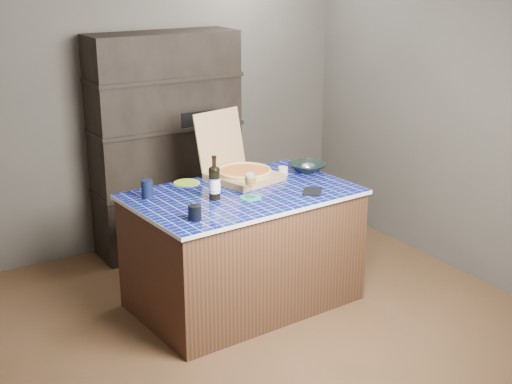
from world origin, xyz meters
TOP-DOWN VIEW (x-y plane):
  - room at (0.00, 0.00)m, footprint 3.50×3.50m
  - shelving_unit at (0.00, 1.53)m, footprint 1.20×0.41m
  - kitchen_island at (0.01, 0.31)m, footprint 1.57×1.06m
  - pizza_box at (0.15, 0.57)m, footprint 0.53×0.60m
  - mead_bottle at (-0.22, 0.28)m, footprint 0.08×0.08m
  - teal_trivet at (-0.01, 0.18)m, footprint 0.14×0.14m
  - wine_glass at (-0.01, 0.18)m, footprint 0.08×0.08m
  - tumbler at (-0.51, 0.00)m, footprint 0.08×0.08m
  - dvd_case at (0.41, 0.06)m, footprint 0.20×0.21m
  - bowl at (0.67, 0.48)m, footprint 0.31×0.31m
  - foil_contents at (0.67, 0.48)m, footprint 0.12×0.10m
  - white_jar at (0.46, 0.50)m, footprint 0.07×0.07m
  - navy_cup at (-0.59, 0.54)m, footprint 0.08×0.08m
  - green_trivet at (-0.23, 0.69)m, footprint 0.19×0.19m

SIDE VIEW (x-z plane):
  - kitchen_island at x=0.01m, z-range 0.00..0.83m
  - green_trivet at x=-0.23m, z-range 0.83..0.84m
  - teal_trivet at x=-0.01m, z-range 0.83..0.84m
  - dvd_case at x=0.41m, z-range 0.83..0.84m
  - white_jar at x=0.46m, z-range 0.83..0.89m
  - bowl at x=0.67m, z-range 0.83..0.89m
  - foil_contents at x=0.67m, z-range 0.84..0.90m
  - tumbler at x=-0.51m, z-range 0.83..0.92m
  - navy_cup at x=-0.59m, z-range 0.83..0.95m
  - pizza_box at x=0.15m, z-range 0.66..1.13m
  - shelving_unit at x=0.00m, z-range 0.00..1.80m
  - mead_bottle at x=-0.22m, z-range 0.80..1.09m
  - wine_glass at x=-0.01m, z-range 0.87..1.05m
  - room at x=0.00m, z-range -0.50..3.00m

